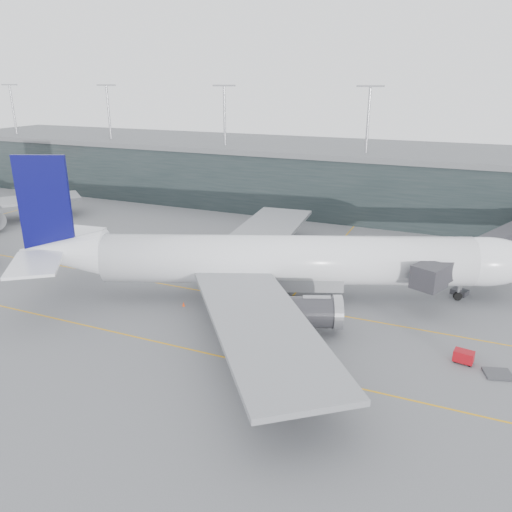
% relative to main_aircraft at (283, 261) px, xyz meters
% --- Properties ---
extents(ground, '(320.00, 320.00, 0.00)m').
position_rel_main_aircraft_xyz_m(ground, '(-3.80, 1.65, -5.84)').
color(ground, slate).
rests_on(ground, ground).
extents(taxiline_a, '(160.00, 0.25, 0.02)m').
position_rel_main_aircraft_xyz_m(taxiline_a, '(-3.80, -2.35, -5.83)').
color(taxiline_a, gold).
rests_on(taxiline_a, ground).
extents(taxiline_b, '(160.00, 0.25, 0.02)m').
position_rel_main_aircraft_xyz_m(taxiline_b, '(-3.80, -18.35, -5.83)').
color(taxiline_b, gold).
rests_on(taxiline_b, ground).
extents(taxiline_lead_main, '(0.25, 60.00, 0.02)m').
position_rel_main_aircraft_xyz_m(taxiline_lead_main, '(1.20, 21.65, -5.83)').
color(taxiline_lead_main, gold).
rests_on(taxiline_lead_main, ground).
extents(taxiline_lead_adj, '(0.25, 60.00, 0.02)m').
position_rel_main_aircraft_xyz_m(taxiline_lead_adj, '(-78.80, 21.65, -5.83)').
color(taxiline_lead_adj, gold).
rests_on(taxiline_lead_adj, ground).
extents(terminal, '(240.00, 36.00, 29.00)m').
position_rel_main_aircraft_xyz_m(terminal, '(-3.81, 59.65, 1.78)').
color(terminal, '#1D2727').
rests_on(terminal, ground).
extents(main_aircraft, '(71.30, 65.88, 20.80)m').
position_rel_main_aircraft_xyz_m(main_aircraft, '(0.00, 0.00, 0.00)').
color(main_aircraft, white).
rests_on(main_aircraft, ground).
extents(jet_bridge, '(22.53, 45.57, 7.35)m').
position_rel_main_aircraft_xyz_m(jet_bridge, '(27.52, 26.16, -0.33)').
color(jet_bridge, '#2D2D32').
rests_on(jet_bridge, ground).
extents(gse_cart, '(2.34, 1.69, 1.46)m').
position_rel_main_aircraft_xyz_m(gse_cart, '(25.09, -8.71, -5.02)').
color(gse_cart, '#9E0B13').
rests_on(gse_cart, ground).
extents(baggage_dolly, '(3.36, 2.99, 0.28)m').
position_rel_main_aircraft_xyz_m(baggage_dolly, '(28.67, -9.98, -5.67)').
color(baggage_dolly, '#36363B').
rests_on(baggage_dolly, ground).
extents(uld_a, '(2.22, 1.79, 2.00)m').
position_rel_main_aircraft_xyz_m(uld_a, '(-9.08, 11.04, -4.79)').
color(uld_a, '#323237').
rests_on(uld_a, ground).
extents(uld_b, '(2.57, 2.35, 1.89)m').
position_rel_main_aircraft_xyz_m(uld_b, '(-6.12, 12.45, -4.84)').
color(uld_b, '#323237').
rests_on(uld_b, ground).
extents(uld_c, '(2.43, 2.05, 2.02)m').
position_rel_main_aircraft_xyz_m(uld_c, '(-4.98, 11.05, -4.78)').
color(uld_c, '#323237').
rests_on(uld_c, ground).
extents(cone_wing_stbd, '(0.50, 0.50, 0.80)m').
position_rel_main_aircraft_xyz_m(cone_wing_stbd, '(2.93, -16.23, -5.44)').
color(cone_wing_stbd, '#F93B0D').
rests_on(cone_wing_stbd, ground).
extents(cone_wing_port, '(0.39, 0.39, 0.62)m').
position_rel_main_aircraft_xyz_m(cone_wing_port, '(4.49, 11.06, -5.53)').
color(cone_wing_port, orange).
rests_on(cone_wing_port, ground).
extents(cone_tail, '(0.40, 0.40, 0.64)m').
position_rel_main_aircraft_xyz_m(cone_tail, '(-11.94, -8.15, -5.52)').
color(cone_tail, '#F5410D').
rests_on(cone_tail, ground).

